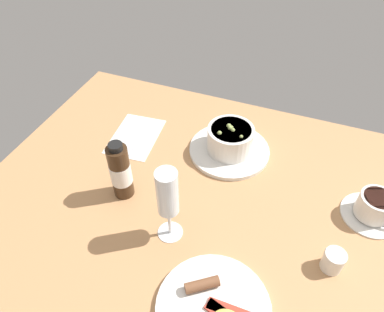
{
  "coord_description": "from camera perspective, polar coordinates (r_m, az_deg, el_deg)",
  "views": [
    {
      "loc": [
        -19.59,
        55.0,
        70.79
      ],
      "look_at": [
        3.39,
        -4.82,
        7.91
      ],
      "focal_mm": 33.48,
      "sensor_mm": 36.0,
      "label": 1
    }
  ],
  "objects": [
    {
      "name": "coffee_cup",
      "position": [
        0.95,
        27.02,
        -7.34
      ],
      "size": [
        13.71,
        13.71,
        6.83
      ],
      "color": "silver",
      "rests_on": "ground_plane"
    },
    {
      "name": "breakfast_plate",
      "position": [
        0.76,
        3.59,
        -23.08
      ],
      "size": [
        22.67,
        22.67,
        3.7
      ],
      "color": "silver",
      "rests_on": "ground_plane"
    },
    {
      "name": "creamer_jug",
      "position": [
        0.84,
        21.53,
        -15.21
      ],
      "size": [
        5.44,
        4.48,
        5.64
      ],
      "color": "silver",
      "rests_on": "ground_plane"
    },
    {
      "name": "ground_plane",
      "position": [
        0.93,
        0.89,
        -6.62
      ],
      "size": [
        110.0,
        84.0,
        3.0
      ],
      "primitive_type": "cube",
      "color": "#B27F51"
    },
    {
      "name": "porridge_bowl",
      "position": [
        1.0,
        6.08,
        2.27
      ],
      "size": [
        22.71,
        22.71,
        9.28
      ],
      "color": "silver",
      "rests_on": "ground_plane"
    },
    {
      "name": "sauce_bottle_brown",
      "position": [
        0.88,
        -11.32,
        -2.45
      ],
      "size": [
        5.21,
        5.21,
        16.68
      ],
      "color": "#382314",
      "rests_on": "ground_plane"
    },
    {
      "name": "cutlery_setting",
      "position": [
        1.08,
        -9.13,
        3.05
      ],
      "size": [
        14.68,
        19.99,
        0.9
      ],
      "color": "silver",
      "rests_on": "ground_plane"
    },
    {
      "name": "wine_glass",
      "position": [
        0.74,
        -3.91,
        -6.38
      ],
      "size": [
        5.83,
        5.83,
        20.16
      ],
      "color": "white",
      "rests_on": "ground_plane"
    }
  ]
}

